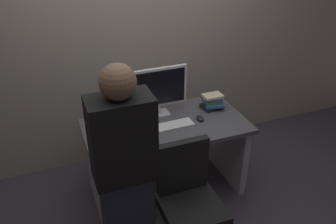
{
  "coord_description": "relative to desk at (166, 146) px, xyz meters",
  "views": [
    {
      "loc": [
        -0.93,
        -2.47,
        2.36
      ],
      "look_at": [
        0.0,
        -0.05,
        0.9
      ],
      "focal_mm": 37.89,
      "sensor_mm": 36.0,
      "label": 1
    }
  ],
  "objects": [
    {
      "name": "cup_near_keyboard",
      "position": [
        -0.41,
        -0.15,
        0.29
      ],
      "size": [
        0.07,
        0.07,
        0.1
      ],
      "primitive_type": "cylinder",
      "color": "silver",
      "rests_on": "desk"
    },
    {
      "name": "person_at_desk",
      "position": [
        -0.54,
        -0.67,
        0.33
      ],
      "size": [
        0.4,
        0.24,
        1.64
      ],
      "color": "#262838",
      "rests_on": "ground"
    },
    {
      "name": "cup_by_monitor",
      "position": [
        -0.42,
        0.19,
        0.28
      ],
      "size": [
        0.07,
        0.07,
        0.09
      ],
      "primitive_type": "cylinder",
      "color": "silver",
      "rests_on": "desk"
    },
    {
      "name": "wall_back",
      "position": [
        0.0,
        0.8,
        0.99
      ],
      "size": [
        6.4,
        0.1,
        3.0
      ],
      "primitive_type": "cube",
      "color": "#9E9384",
      "rests_on": "ground"
    },
    {
      "name": "mouse",
      "position": [
        0.31,
        -0.04,
        0.25
      ],
      "size": [
        0.06,
        0.1,
        0.03
      ],
      "primitive_type": "ellipsoid",
      "color": "black",
      "rests_on": "desk"
    },
    {
      "name": "office_chair",
      "position": [
        -0.08,
        -0.69,
        -0.09
      ],
      "size": [
        0.52,
        0.52,
        0.94
      ],
      "color": "black",
      "rests_on": "ground"
    },
    {
      "name": "monitor",
      "position": [
        -0.01,
        0.19,
        0.49
      ],
      "size": [
        0.54,
        0.14,
        0.46
      ],
      "color": "silver",
      "rests_on": "desk"
    },
    {
      "name": "desk",
      "position": [
        0.0,
        0.0,
        0.0
      ],
      "size": [
        1.42,
        0.74,
        0.75
      ],
      "color": "#4C4C51",
      "rests_on": "ground"
    },
    {
      "name": "keyboard",
      "position": [
        0.01,
        -0.06,
        0.24
      ],
      "size": [
        0.43,
        0.14,
        0.02
      ],
      "primitive_type": "cube",
      "rotation": [
        0.0,
        0.0,
        0.02
      ],
      "color": "white",
      "rests_on": "desk"
    },
    {
      "name": "book_stack",
      "position": [
        0.51,
        0.12,
        0.3
      ],
      "size": [
        0.22,
        0.19,
        0.14
      ],
      "color": "black",
      "rests_on": "desk"
    },
    {
      "name": "ground_plane",
      "position": [
        0.0,
        0.0,
        -0.51
      ],
      "size": [
        9.0,
        9.0,
        0.0
      ],
      "primitive_type": "plane",
      "color": "#3D3842"
    }
  ]
}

